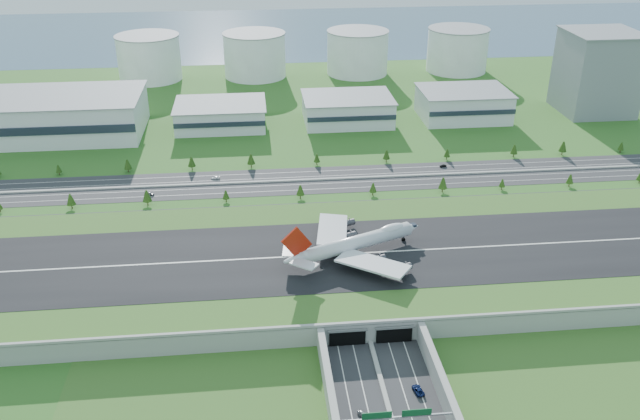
{
  "coord_description": "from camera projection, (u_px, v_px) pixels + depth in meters",
  "views": [
    {
      "loc": [
        -38.3,
        -243.98,
        152.83
      ],
      "look_at": [
        -9.57,
        35.0,
        11.81
      ],
      "focal_mm": 38.0,
      "sensor_mm": 36.0,
      "label": 1
    }
  ],
  "objects": [
    {
      "name": "sign_gantry_near",
      "position": [
        397.0,
        418.0,
        201.4
      ],
      "size": [
        38.7,
        0.7,
        9.8
      ],
      "color": "gray",
      "rests_on": "ground"
    },
    {
      "name": "hangar_mid_c",
      "position": [
        463.0,
        104.0,
        463.18
      ],
      "size": [
        58.0,
        42.0,
        19.0
      ],
      "primitive_type": "cube",
      "color": "silver",
      "rests_on": "ground"
    },
    {
      "name": "ground",
      "position": [
        351.0,
        270.0,
        288.99
      ],
      "size": [
        1200.0,
        1200.0,
        0.0
      ],
      "primitive_type": "plane",
      "color": "#2E5D1D",
      "rests_on": "ground"
    },
    {
      "name": "car_4",
      "position": [
        150.0,
        194.0,
        355.05
      ],
      "size": [
        5.26,
        3.67,
        1.66
      ],
      "primitive_type": "imported",
      "rotation": [
        0.0,
        0.0,
        1.18
      ],
      "color": "#5C5C61",
      "rests_on": "ground"
    },
    {
      "name": "fuel_tank_b",
      "position": [
        255.0,
        55.0,
        553.42
      ],
      "size": [
        50.0,
        50.0,
        35.0
      ],
      "primitive_type": "cylinder",
      "color": "silver",
      "rests_on": "ground"
    },
    {
      "name": "hangar_west",
      "position": [
        47.0,
        116.0,
        432.23
      ],
      "size": [
        120.0,
        60.0,
        25.0
      ],
      "primitive_type": "cube",
      "color": "silver",
      "rests_on": "ground"
    },
    {
      "name": "tree_row",
      "position": [
        350.0,
        171.0,
        372.94
      ],
      "size": [
        502.24,
        48.71,
        8.45
      ],
      "color": "#3D2819",
      "rests_on": "ground"
    },
    {
      "name": "car_0",
      "position": [
        363.0,
        415.0,
        210.96
      ],
      "size": [
        3.62,
        5.02,
        1.59
      ],
      "primitive_type": "imported",
      "rotation": [
        0.0,
        0.0,
        0.42
      ],
      "color": "#A1A2A5",
      "rests_on": "ground"
    },
    {
      "name": "hangar_mid_a",
      "position": [
        221.0,
        115.0,
        448.98
      ],
      "size": [
        58.0,
        42.0,
        15.0
      ],
      "primitive_type": "cube",
      "color": "silver",
      "rests_on": "ground"
    },
    {
      "name": "fuel_tank_d",
      "position": [
        457.0,
        50.0,
        568.98
      ],
      "size": [
        50.0,
        50.0,
        35.0
      ],
      "primitive_type": "cylinder",
      "color": "silver",
      "rests_on": "ground"
    },
    {
      "name": "hangar_mid_b",
      "position": [
        347.0,
        109.0,
        456.31
      ],
      "size": [
        58.0,
        42.0,
        17.0
      ],
      "primitive_type": "cube",
      "color": "silver",
      "rests_on": "ground"
    },
    {
      "name": "car_7",
      "position": [
        215.0,
        178.0,
        373.85
      ],
      "size": [
        4.93,
        2.26,
        1.4
      ],
      "primitive_type": "imported",
      "rotation": [
        0.0,
        0.0,
        -1.63
      ],
      "color": "white",
      "rests_on": "ground"
    },
    {
      "name": "office_tower",
      "position": [
        597.0,
        73.0,
        468.23
      ],
      "size": [
        46.0,
        46.0,
        55.0
      ],
      "primitive_type": "cube",
      "color": "gray",
      "rests_on": "ground"
    },
    {
      "name": "fuel_tank_a",
      "position": [
        149.0,
        58.0,
        545.65
      ],
      "size": [
        50.0,
        50.0,
        35.0
      ],
      "primitive_type": "cylinder",
      "color": "silver",
      "rests_on": "ground"
    },
    {
      "name": "fuel_tank_c",
      "position": [
        357.0,
        53.0,
        561.2
      ],
      "size": [
        50.0,
        50.0,
        35.0
      ],
      "primitive_type": "cylinder",
      "color": "silver",
      "rests_on": "ground"
    },
    {
      "name": "car_5",
      "position": [
        443.0,
        166.0,
        388.95
      ],
      "size": [
        4.21,
        2.3,
        1.31
      ],
      "primitive_type": "imported",
      "rotation": [
        0.0,
        0.0,
        -1.33
      ],
      "color": "black",
      "rests_on": "ground"
    },
    {
      "name": "north_expressway",
      "position": [
        326.0,
        180.0,
        373.39
      ],
      "size": [
        560.0,
        36.0,
        0.12
      ],
      "primitive_type": "cube",
      "color": "#28282B",
      "rests_on": "ground"
    },
    {
      "name": "bay_water",
      "position": [
        286.0,
        32.0,
        715.56
      ],
      "size": [
        1200.0,
        260.0,
        0.06
      ],
      "primitive_type": "cube",
      "color": "#3D5B74",
      "rests_on": "ground"
    },
    {
      "name": "boeing_747",
      "position": [
        355.0,
        243.0,
        281.88
      ],
      "size": [
        62.68,
        57.99,
        20.6
      ],
      "rotation": [
        0.0,
        0.0,
        0.4
      ],
      "color": "silver",
      "rests_on": "airfield_deck"
    },
    {
      "name": "airfield_deck",
      "position": [
        351.0,
        262.0,
        287.06
      ],
      "size": [
        520.0,
        100.0,
        9.2
      ],
      "color": "gray",
      "rests_on": "ground"
    },
    {
      "name": "car_2",
      "position": [
        418.0,
        390.0,
        220.99
      ],
      "size": [
        3.75,
        6.31,
        1.64
      ],
      "primitive_type": "imported",
      "rotation": [
        0.0,
        0.0,
        3.32
      ],
      "color": "#0E1A48",
      "rests_on": "ground"
    }
  ]
}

